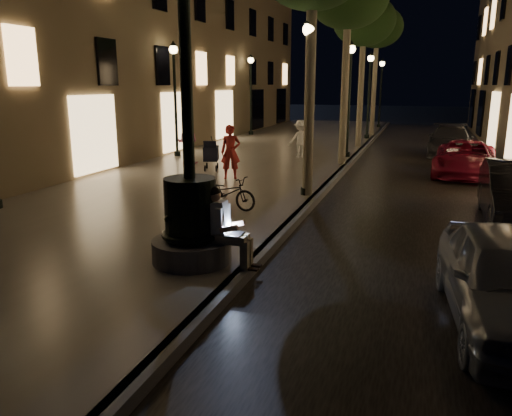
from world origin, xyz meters
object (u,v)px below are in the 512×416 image
at_px(lamp_left_b, 175,84).
at_px(pedestrian_white, 300,139).
at_px(lamp_curb_d, 381,84).
at_px(stroller, 211,153).
at_px(bicycle, 227,193).
at_px(lamp_curb_b, 350,84).
at_px(tree_far, 377,28).
at_px(car_rear, 450,141).
at_px(tree_third, 364,22).
at_px(pedestrian_red, 231,152).
at_px(pedestrian_pink, 188,143).
at_px(car_front, 510,280).
at_px(seated_man_laptop, 224,225).
at_px(lamp_curb_a, 308,85).
at_px(lamp_curb_c, 369,84).
at_px(lamp_left_c, 251,84).
at_px(fountain_lamppost, 190,206).
at_px(car_third, 465,159).

xyz_separation_m(lamp_left_b, pedestrian_white, (5.23, 1.19, -2.24)).
distance_m(lamp_curb_d, stroller, 21.56).
bearing_deg(lamp_curb_d, bicycle, -93.26).
bearing_deg(bicycle, lamp_curb_b, -0.02).
bearing_deg(bicycle, pedestrian_white, 10.52).
distance_m(tree_far, car_rear, 9.75).
height_order(tree_third, car_rear, tree_third).
bearing_deg(car_rear, stroller, -133.37).
relative_size(pedestrian_red, pedestrian_pink, 1.06).
relative_size(car_front, pedestrian_red, 2.24).
distance_m(seated_man_laptop, pedestrian_white, 13.31).
xyz_separation_m(pedestrian_pink, pedestrian_white, (3.78, 3.12, -0.04)).
bearing_deg(pedestrian_white, lamp_curb_a, 75.26).
relative_size(tree_far, lamp_curb_c, 1.56).
height_order(lamp_curb_a, lamp_left_c, same).
height_order(tree_third, pedestrian_white, tree_third).
bearing_deg(car_rear, pedestrian_pink, -141.74).
bearing_deg(lamp_left_b, lamp_curb_d, 68.47).
height_order(lamp_curb_c, bicycle, lamp_curb_c).
height_order(fountain_lamppost, car_front, fountain_lamppost).
xyz_separation_m(car_third, pedestrian_pink, (-10.23, -1.72, 0.40)).
distance_m(seated_man_laptop, bicycle, 4.00).
bearing_deg(bicycle, car_third, -28.75).
relative_size(seated_man_laptop, lamp_curb_d, 0.29).
relative_size(lamp_curb_b, car_third, 1.05).
relative_size(lamp_curb_a, pedestrian_red, 2.72).
bearing_deg(car_front, pedestrian_red, 126.45).
xyz_separation_m(seated_man_laptop, pedestrian_red, (-2.82, 7.64, 0.16)).
bearing_deg(car_third, tree_third, 130.96).
height_order(lamp_left_c, pedestrian_red, lamp_left_c).
bearing_deg(car_rear, pedestrian_white, -143.94).
bearing_deg(lamp_curb_b, lamp_curb_c, 90.00).
bearing_deg(lamp_curb_b, pedestrian_white, -156.65).
distance_m(tree_third, lamp_curb_c, 4.94).
bearing_deg(lamp_left_b, seated_man_laptop, -59.70).
bearing_deg(pedestrian_pink, lamp_curb_b, -155.72).
distance_m(tree_far, lamp_left_b, 14.34).
bearing_deg(pedestrian_red, pedestrian_white, 57.25).
relative_size(lamp_curb_b, bicycle, 3.04).
bearing_deg(seated_man_laptop, pedestrian_red, 110.24).
height_order(seated_man_laptop, pedestrian_pink, pedestrian_pink).
xyz_separation_m(fountain_lamppost, stroller, (-3.49, 8.99, -0.40)).
distance_m(stroller, car_front, 12.73).
distance_m(fountain_lamppost, pedestrian_red, 7.96).
bearing_deg(car_third, lamp_curb_d, 108.65).
xyz_separation_m(car_third, bicycle, (-6.08, -8.06, -0.02)).
relative_size(lamp_curb_d, lamp_left_b, 1.00).
relative_size(lamp_curb_d, bicycle, 3.04).
bearing_deg(pedestrian_red, tree_far, 57.49).
relative_size(fountain_lamppost, bicycle, 3.28).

